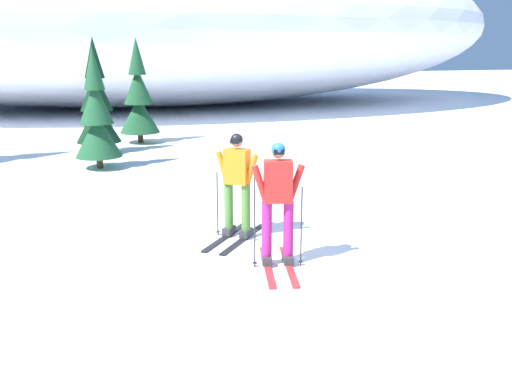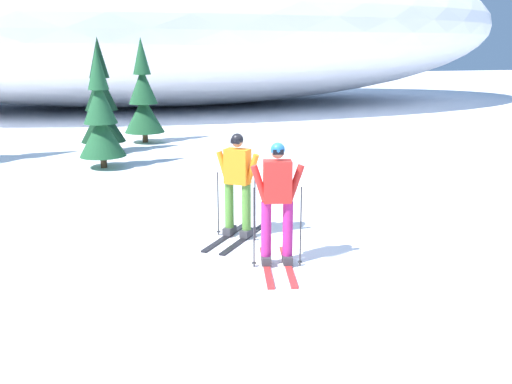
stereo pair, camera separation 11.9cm
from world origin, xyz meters
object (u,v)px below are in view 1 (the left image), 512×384
at_px(pine_tree_center_left, 97,119).
at_px(pine_tree_center_right, 97,106).
at_px(skier_red_jacket, 278,202).
at_px(pine_tree_far_right, 139,100).
at_px(skier_orange_jacket, 237,184).

relative_size(pine_tree_center_left, pine_tree_center_right, 0.92).
relative_size(skier_red_jacket, pine_tree_center_left, 0.58).
xyz_separation_m(skier_red_jacket, pine_tree_far_right, (-0.73, 11.72, 0.48)).
bearing_deg(skier_orange_jacket, skier_red_jacket, -80.82).
bearing_deg(pine_tree_far_right, pine_tree_center_left, -111.08).
relative_size(skier_orange_jacket, skier_red_jacket, 0.97).
xyz_separation_m(skier_red_jacket, pine_tree_center_right, (-2.13, 10.14, 0.47)).
bearing_deg(pine_tree_center_left, pine_tree_center_right, 87.77).
distance_m(skier_red_jacket, pine_tree_center_right, 10.37).
xyz_separation_m(skier_orange_jacket, pine_tree_center_right, (-1.91, 8.75, 0.51)).
bearing_deg(skier_orange_jacket, pine_tree_far_right, 92.81).
bearing_deg(pine_tree_far_right, skier_red_jacket, -86.43).
bearing_deg(pine_tree_center_right, skier_orange_jacket, -77.71).
relative_size(skier_red_jacket, pine_tree_center_right, 0.53).
bearing_deg(skier_orange_jacket, pine_tree_center_left, 107.13).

